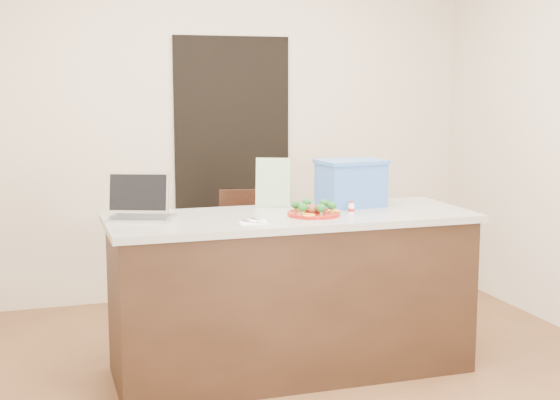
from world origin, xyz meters
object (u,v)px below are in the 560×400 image
object	(u,v)px
laptop	(140,206)
blue_box	(351,183)
napkin	(254,222)
plate	(314,213)
chair	(254,251)
yogurt_bottle	(351,209)
island	(291,293)

from	to	relation	value
laptop	blue_box	bearing A→B (deg)	21.89
napkin	blue_box	world-z (taller)	blue_box
plate	chair	xyz separation A→B (m)	(-0.09, 0.92, -0.40)
plate	yogurt_bottle	xyz separation A→B (m)	(0.22, -0.02, 0.02)
island	blue_box	size ratio (longest dim) A/B	5.00
blue_box	napkin	bearing A→B (deg)	-158.97
plate	chair	distance (m)	1.01
laptop	blue_box	distance (m)	1.26
island	chair	xyz separation A→B (m)	(0.02, 0.84, 0.07)
island	blue_box	world-z (taller)	blue_box
laptop	chair	distance (m)	1.18
napkin	chair	xyz separation A→B (m)	(0.29, 1.04, -0.39)
napkin	laptop	bearing A→B (deg)	147.83
island	chair	distance (m)	0.85
yogurt_bottle	laptop	size ratio (longest dim) A/B	0.18
yogurt_bottle	blue_box	bearing A→B (deg)	67.71
napkin	chair	distance (m)	1.15
blue_box	island	bearing A→B (deg)	-164.63
plate	chair	bearing A→B (deg)	95.38
plate	napkin	bearing A→B (deg)	-162.62
napkin	yogurt_bottle	size ratio (longest dim) A/B	1.92
yogurt_bottle	blue_box	world-z (taller)	blue_box
laptop	chair	xyz separation A→B (m)	(0.84, 0.69, -0.46)
plate	island	bearing A→B (deg)	143.21
napkin	laptop	xyz separation A→B (m)	(-0.55, 0.35, 0.06)
plate	chair	size ratio (longest dim) A/B	0.32
napkin	laptop	world-z (taller)	laptop
napkin	chair	size ratio (longest dim) A/B	0.15
plate	laptop	distance (m)	0.96
plate	laptop	size ratio (longest dim) A/B	0.72
plate	blue_box	distance (m)	0.43
plate	yogurt_bottle	bearing A→B (deg)	-4.83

